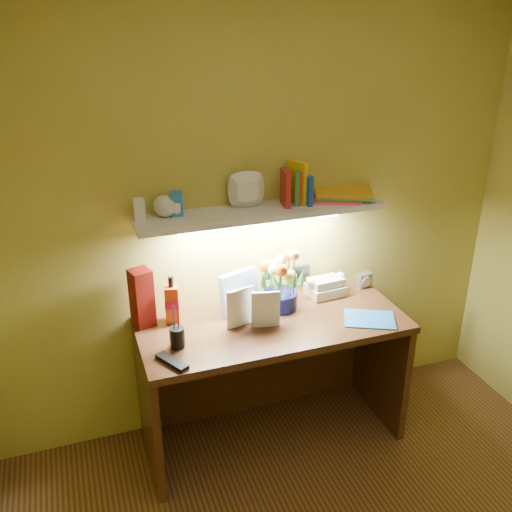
{
  "coord_description": "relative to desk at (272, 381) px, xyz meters",
  "views": [
    {
      "loc": [
        -0.94,
        -1.21,
        2.27
      ],
      "look_at": [
        -0.04,
        1.35,
        1.07
      ],
      "focal_mm": 40.0,
      "sensor_mm": 36.0,
      "label": 1
    }
  ],
  "objects": [
    {
      "name": "telephone",
      "position": [
        0.39,
        0.19,
        0.44
      ],
      "size": [
        0.21,
        0.17,
        0.12
      ],
      "primitive_type": null,
      "rotation": [
        0.0,
        0.0,
        0.08
      ],
      "color": "beige",
      "rests_on": "desk"
    },
    {
      "name": "desk_book_b",
      "position": [
        -0.12,
        -0.01,
        0.48
      ],
      "size": [
        0.15,
        0.05,
        0.2
      ],
      "primitive_type": "imported",
      "rotation": [
        0.0,
        0.0,
        -0.25
      ],
      "color": "silver",
      "rests_on": "desk"
    },
    {
      "name": "art_card",
      "position": [
        -0.13,
        0.18,
        0.49
      ],
      "size": [
        0.23,
        0.12,
        0.22
      ],
      "primitive_type": null,
      "rotation": [
        0.0,
        0.0,
        0.35
      ],
      "color": "white",
      "rests_on": "desk"
    },
    {
      "name": "wall_shelf",
      "position": [
        0.03,
        0.19,
        0.96
      ],
      "size": [
        1.32,
        0.34,
        0.25
      ],
      "color": "silver",
      "rests_on": "ground"
    },
    {
      "name": "whisky_bottle",
      "position": [
        -0.49,
        0.18,
        0.5
      ],
      "size": [
        0.08,
        0.08,
        0.26
      ],
      "primitive_type": null,
      "rotation": [
        0.0,
        0.0,
        -0.24
      ],
      "color": "#C13D0F",
      "rests_on": "desk"
    },
    {
      "name": "desk_book_a",
      "position": [
        -0.25,
        0.01,
        0.48
      ],
      "size": [
        0.16,
        0.05,
        0.21
      ],
      "primitive_type": "imported",
      "rotation": [
        0.0,
        0.0,
        0.17
      ],
      "color": "white",
      "rests_on": "desk"
    },
    {
      "name": "desk_clock",
      "position": [
        0.65,
        0.2,
        0.42
      ],
      "size": [
        0.09,
        0.06,
        0.09
      ],
      "primitive_type": "cube",
      "rotation": [
        0.0,
        0.0,
        0.18
      ],
      "color": "#AAAAAE",
      "rests_on": "desk"
    },
    {
      "name": "tv_remote",
      "position": [
        -0.57,
        -0.2,
        0.39
      ],
      "size": [
        0.13,
        0.19,
        0.02
      ],
      "primitive_type": "cube",
      "rotation": [
        0.0,
        0.0,
        0.5
      ],
      "color": "black",
      "rests_on": "desk"
    },
    {
      "name": "blue_folder",
      "position": [
        0.49,
        -0.15,
        0.38
      ],
      "size": [
        0.32,
        0.29,
        0.01
      ],
      "primitive_type": "cube",
      "rotation": [
        0.0,
        0.0,
        -0.45
      ],
      "color": "blue",
      "rests_on": "desk"
    },
    {
      "name": "flower_bouquet",
      "position": [
        0.09,
        0.13,
        0.54
      ],
      "size": [
        0.24,
        0.24,
        0.33
      ],
      "primitive_type": null,
      "rotation": [
        0.0,
        0.0,
        0.15
      ],
      "color": "#090D3E",
      "rests_on": "desk"
    },
    {
      "name": "desk",
      "position": [
        0.0,
        0.0,
        0.0
      ],
      "size": [
        1.4,
        0.6,
        0.75
      ],
      "primitive_type": "cube",
      "color": "#381F0F",
      "rests_on": "ground"
    },
    {
      "name": "pen_cup",
      "position": [
        -0.52,
        -0.07,
        0.46
      ],
      "size": [
        0.09,
        0.09,
        0.18
      ],
      "primitive_type": "cylinder",
      "rotation": [
        0.0,
        0.0,
        0.24
      ],
      "color": "black",
      "rests_on": "desk"
    },
    {
      "name": "whisky_box",
      "position": [
        -0.64,
        0.2,
        0.53
      ],
      "size": [
        0.12,
        0.12,
        0.31
      ],
      "primitive_type": "cube",
      "rotation": [
        0.0,
        0.0,
        0.3
      ],
      "color": "#610D08",
      "rests_on": "desk"
    }
  ]
}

